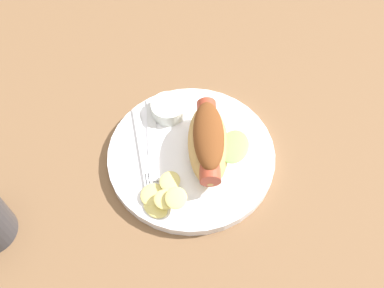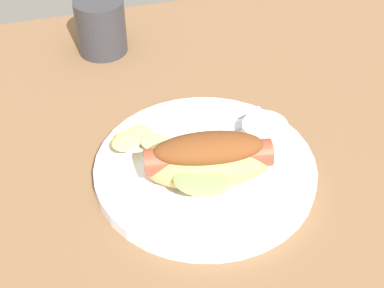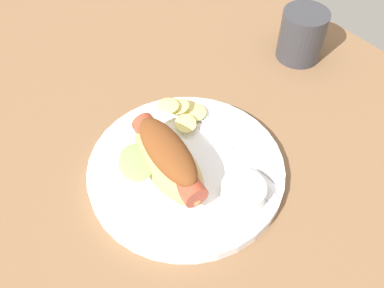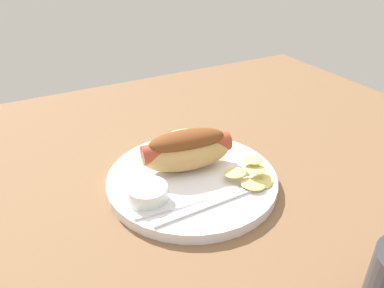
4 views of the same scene
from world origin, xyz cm
name	(u,v)px [view 4 (image 4 of 4)]	position (x,y,z in cm)	size (l,w,h in cm)	color
ground_plane	(175,183)	(0.00, 0.00, -0.90)	(120.00, 90.00, 1.80)	brown
plate	(192,180)	(-1.73, 2.50, 0.80)	(26.07, 26.07, 1.60)	white
hot_dog	(185,148)	(-2.21, -0.53, 4.86)	(15.00, 10.41, 6.36)	tan
sauce_ramekin	(148,193)	(6.50, 4.88, 2.77)	(5.56, 5.56, 2.33)	white
fork	(203,206)	(0.58, 9.90, 1.80)	(15.78, 1.62, 0.40)	silver
knife	(188,202)	(1.89, 8.14, 1.78)	(15.64, 1.40, 0.36)	silver
chips_pile	(252,174)	(-9.01, 7.84, 2.80)	(8.02, 7.68, 2.83)	#D9CA71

